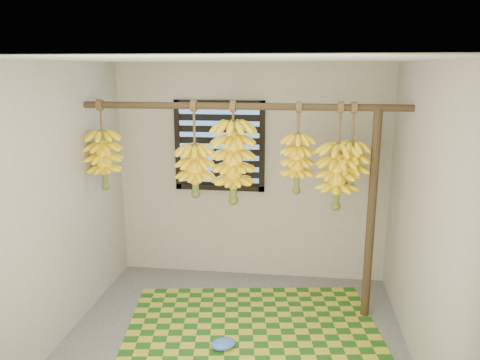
% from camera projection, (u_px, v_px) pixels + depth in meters
% --- Properties ---
extents(floor, '(3.00, 3.00, 0.01)m').
position_uv_depth(floor, '(232.00, 348.00, 4.02)').
color(floor, '#525252').
rests_on(floor, ground).
extents(ceiling, '(3.00, 3.00, 0.01)m').
position_uv_depth(ceiling, '(230.00, 59.00, 3.45)').
color(ceiling, silver).
rests_on(ceiling, wall_back).
extents(wall_back, '(3.00, 0.01, 2.40)m').
position_uv_depth(wall_back, '(251.00, 173.00, 5.19)').
color(wall_back, gray).
rests_on(wall_back, floor).
extents(wall_left, '(0.01, 3.00, 2.40)m').
position_uv_depth(wall_left, '(54.00, 207.00, 3.93)').
color(wall_left, gray).
rests_on(wall_left, floor).
extents(wall_right, '(0.01, 3.00, 2.40)m').
position_uv_depth(wall_right, '(427.00, 222.00, 3.55)').
color(wall_right, gray).
rests_on(wall_right, floor).
extents(window, '(1.00, 0.04, 1.00)m').
position_uv_depth(window, '(219.00, 146.00, 5.13)').
color(window, black).
rests_on(window, wall_back).
extents(hanging_pole, '(3.00, 0.06, 0.06)m').
position_uv_depth(hanging_pole, '(242.00, 106.00, 4.22)').
color(hanging_pole, '#3F2E1E').
rests_on(hanging_pole, wall_left).
extents(support_post, '(0.08, 0.08, 2.00)m').
position_uv_depth(support_post, '(371.00, 217.00, 4.31)').
color(support_post, '#3F2E1E').
rests_on(support_post, floor).
extents(woven_mat, '(2.53, 2.15, 0.01)m').
position_uv_depth(woven_mat, '(253.00, 335.00, 4.19)').
color(woven_mat, '#1C4E17').
rests_on(woven_mat, floor).
extents(plastic_bag, '(0.26, 0.23, 0.09)m').
position_uv_depth(plastic_bag, '(223.00, 344.00, 3.97)').
color(plastic_bag, '#3265BC').
rests_on(plastic_bag, woven_mat).
extents(banana_bunch_a, '(0.34, 0.34, 0.86)m').
position_uv_depth(banana_bunch_a, '(104.00, 159.00, 4.52)').
color(banana_bunch_a, brown).
rests_on(banana_bunch_a, hanging_pole).
extents(banana_bunch_b, '(0.36, 0.36, 0.96)m').
position_uv_depth(banana_bunch_b, '(233.00, 162.00, 4.36)').
color(banana_bunch_b, brown).
rests_on(banana_bunch_b, hanging_pole).
extents(banana_bunch_c, '(0.34, 0.34, 0.90)m').
position_uv_depth(banana_bunch_c, '(195.00, 170.00, 4.42)').
color(banana_bunch_c, brown).
rests_on(banana_bunch_c, hanging_pole).
extents(banana_bunch_d, '(0.29, 0.29, 0.84)m').
position_uv_depth(banana_bunch_d, '(297.00, 163.00, 4.28)').
color(banana_bunch_d, brown).
rests_on(banana_bunch_d, hanging_pole).
extents(banana_bunch_e, '(0.37, 0.37, 0.98)m').
position_uv_depth(banana_bunch_e, '(337.00, 176.00, 4.26)').
color(banana_bunch_e, brown).
rests_on(banana_bunch_e, hanging_pole).
extents(banana_bunch_f, '(0.32, 0.32, 0.79)m').
position_uv_depth(banana_bunch_f, '(351.00, 165.00, 4.22)').
color(banana_bunch_f, brown).
rests_on(banana_bunch_f, hanging_pole).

